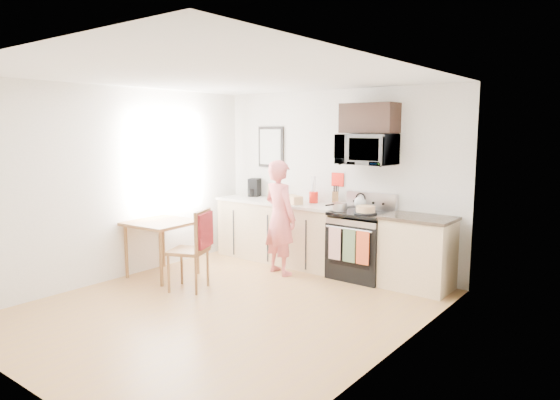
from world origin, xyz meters
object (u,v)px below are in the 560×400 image
Objects in this scene: microwave at (367,150)px; person at (280,218)px; dining_table at (162,228)px; range at (361,247)px; cake at (366,210)px; chair at (199,239)px.

microwave is 1.52m from person.
dining_table is (-1.22, -1.10, -0.12)m from person.
cake is at bearing -45.61° from range.
chair reaches higher than dining_table.
microwave is 3.01m from dining_table.
chair is at bearing -127.66° from range.
dining_table is 0.88m from chair.
cake is (1.12, 0.41, 0.17)m from person.
person reaches higher than dining_table.
dining_table is (-2.22, -1.73, -1.07)m from microwave.
chair is at bearing -126.06° from microwave.
person is 1.21m from cake.
range is at bearing 36.17° from dining_table.
person is (-1.00, -0.63, -0.95)m from microwave.
range reaches higher than dining_table.
chair reaches higher than cake.
microwave is at bearing 90.06° from range.
person reaches higher than cake.
person is 1.64m from dining_table.
microwave is 2.54m from chair.
dining_table is at bearing -143.83° from range.
dining_table is at bearing -147.24° from cake.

